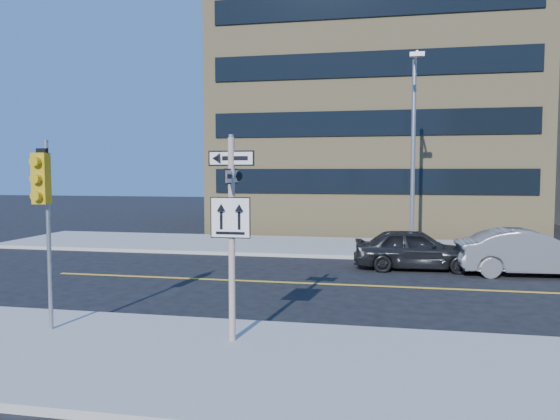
% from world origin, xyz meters
% --- Properties ---
extents(ground, '(120.00, 120.00, 0.00)m').
position_xyz_m(ground, '(0.00, 0.00, 0.00)').
color(ground, black).
rests_on(ground, ground).
extents(sign_pole, '(0.92, 0.92, 4.06)m').
position_xyz_m(sign_pole, '(0.00, -2.51, 2.44)').
color(sign_pole, white).
rests_on(sign_pole, near_sidewalk).
extents(traffic_signal, '(0.32, 0.45, 4.00)m').
position_xyz_m(traffic_signal, '(-4.00, -2.66, 3.03)').
color(traffic_signal, gray).
rests_on(traffic_signal, near_sidewalk).
extents(parked_car_a, '(2.00, 4.42, 1.47)m').
position_xyz_m(parked_car_a, '(3.96, 7.15, 0.74)').
color(parked_car_a, black).
rests_on(parked_car_a, ground).
extents(parked_car_b, '(1.97, 4.82, 1.55)m').
position_xyz_m(parked_car_b, '(7.68, 6.73, 0.78)').
color(parked_car_b, slate).
rests_on(parked_car_b, ground).
extents(streetlight_a, '(0.55, 2.25, 8.00)m').
position_xyz_m(streetlight_a, '(4.00, 10.76, 4.76)').
color(streetlight_a, gray).
rests_on(streetlight_a, far_sidewalk).
extents(building_brick, '(18.00, 18.00, 18.00)m').
position_xyz_m(building_brick, '(2.00, 25.00, 9.00)').
color(building_brick, tan).
rests_on(building_brick, ground).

